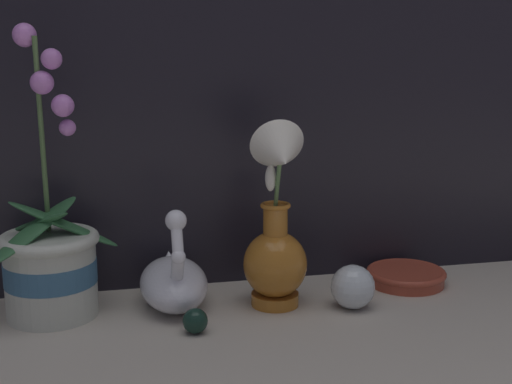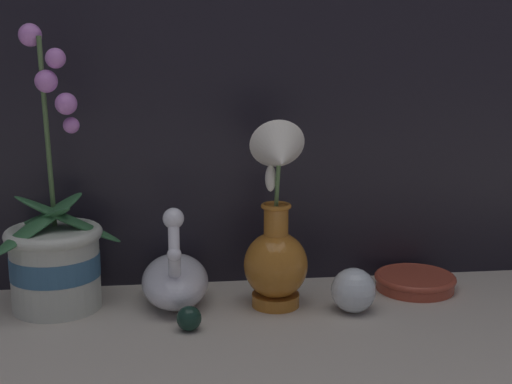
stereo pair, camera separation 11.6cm
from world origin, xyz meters
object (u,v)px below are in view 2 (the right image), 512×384
at_px(blue_vase, 277,239).
at_px(glass_sphere, 353,290).
at_px(amber_dish, 415,281).
at_px(swan_figurine, 175,278).
at_px(orchid_potted_plant, 55,254).

distance_m(blue_vase, glass_sphere, 0.15).
height_order(blue_vase, glass_sphere, blue_vase).
bearing_deg(glass_sphere, amber_dish, 33.79).
relative_size(swan_figurine, amber_dish, 1.38).
bearing_deg(swan_figurine, orchid_potted_plant, 178.60).
distance_m(glass_sphere, amber_dish, 0.17).
bearing_deg(orchid_potted_plant, glass_sphere, -8.88).
xyz_separation_m(orchid_potted_plant, blue_vase, (0.37, -0.04, 0.02)).
bearing_deg(swan_figurine, blue_vase, -12.47).
xyz_separation_m(orchid_potted_plant, glass_sphere, (0.49, -0.08, -0.06)).
xyz_separation_m(blue_vase, glass_sphere, (0.12, -0.03, -0.08)).
xyz_separation_m(swan_figurine, amber_dish, (0.43, 0.02, -0.03)).
xyz_separation_m(orchid_potted_plant, amber_dish, (0.63, 0.02, -0.08)).
xyz_separation_m(swan_figurine, blue_vase, (0.17, -0.04, 0.07)).
bearing_deg(glass_sphere, orchid_potted_plant, 171.12).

